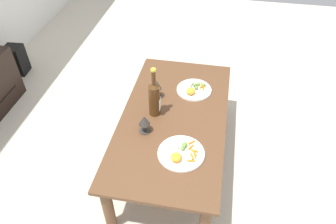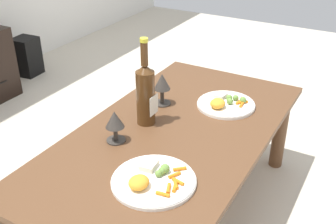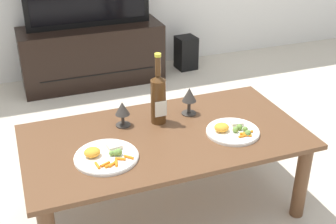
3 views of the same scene
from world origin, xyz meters
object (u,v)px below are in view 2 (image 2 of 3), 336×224
at_px(floor_speaker, 27,56).
at_px(goblet_left, 115,122).
at_px(wine_bottle, 145,92).
at_px(dining_table, 173,146).
at_px(dinner_plate_left, 153,180).
at_px(dinner_plate_right, 226,104).
at_px(goblet_right, 162,84).

xyz_separation_m(floor_speaker, goblet_left, (-1.04, -1.64, 0.39)).
xyz_separation_m(floor_speaker, wine_bottle, (-0.86, -1.66, 0.44)).
height_order(dining_table, goblet_left, goblet_left).
relative_size(dining_table, goblet_left, 10.42).
relative_size(floor_speaker, dinner_plate_left, 1.03).
distance_m(dining_table, dinner_plate_right, 0.34).
height_order(wine_bottle, dinner_plate_right, wine_bottle).
bearing_deg(goblet_right, floor_speaker, 67.63).
height_order(goblet_right, dinner_plate_right, goblet_right).
relative_size(wine_bottle, goblet_left, 2.83).
bearing_deg(dining_table, goblet_right, 39.85).
relative_size(floor_speaker, wine_bottle, 0.80).
height_order(wine_bottle, dinner_plate_left, wine_bottle).
distance_m(floor_speaker, dinner_plate_right, 2.00).
bearing_deg(dinner_plate_right, goblet_left, 151.42).
height_order(dining_table, goblet_right, goblet_right).
bearing_deg(goblet_left, floor_speaker, 57.61).
xyz_separation_m(wine_bottle, goblet_right, (0.18, 0.03, -0.04)).
distance_m(dining_table, goblet_left, 0.28).
bearing_deg(dining_table, dinner_plate_left, -162.74).
height_order(goblet_left, dinner_plate_left, goblet_left).
bearing_deg(dinner_plate_right, floor_speaker, 73.80).
height_order(dining_table, wine_bottle, wine_bottle).
relative_size(dining_table, wine_bottle, 3.69).
height_order(floor_speaker, goblet_right, goblet_right).
bearing_deg(goblet_right, dinner_plate_left, -153.01).
bearing_deg(goblet_right, goblet_left, 180.00).
relative_size(wine_bottle, dinner_plate_left, 1.28).
xyz_separation_m(wine_bottle, dinner_plate_left, (-0.34, -0.24, -0.13)).
height_order(dining_table, dinner_plate_right, dinner_plate_right).
xyz_separation_m(dining_table, dinner_plate_left, (-0.32, -0.10, 0.08)).
distance_m(floor_speaker, goblet_right, 1.81).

